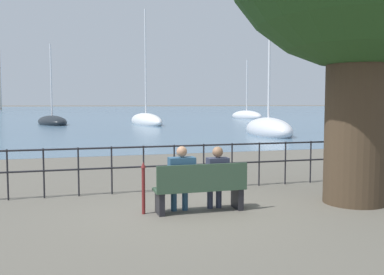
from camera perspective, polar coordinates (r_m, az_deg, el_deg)
The scene contains 11 objects.
ground_plane at distance 7.99m, azimuth 1.01°, elevation -9.79°, with size 1000.00×1000.00×0.00m, color #605B51.
harbor_water at distance 166.30m, azimuth -15.39°, elevation 3.69°, with size 600.00×300.00×0.01m.
park_bench at distance 7.84m, azimuth 1.15°, elevation -6.87°, with size 1.69×0.45×0.90m.
seated_person_left at distance 7.77m, azimuth -1.43°, elevation -5.16°, with size 0.48×0.35×1.22m.
seated_person_right at distance 7.97m, azimuth 3.34°, elevation -5.02°, with size 0.39×0.35×1.19m.
promenade_railing at distance 9.71m, azimuth -2.39°, elevation -3.08°, with size 11.26×0.04×1.05m.
closed_umbrella at distance 7.73m, azimuth -6.50°, elevation -6.29°, with size 0.09×0.09×0.95m.
sailboat_0 at distance 40.82m, azimuth -6.16°, elevation 2.24°, with size 2.75×8.03×11.25m.
sailboat_1 at distance 42.75m, azimuth -18.15°, elevation 2.03°, with size 3.85×6.53×7.94m.
sailboat_2 at distance 27.16m, azimuth 10.14°, elevation 1.11°, with size 2.22×5.69×11.84m.
sailboat_3 at distance 57.04m, azimuth 7.28°, elevation 2.85°, with size 3.24×6.17×8.18m.
Camera 1 is at (-2.29, -7.39, 1.98)m, focal length 40.00 mm.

